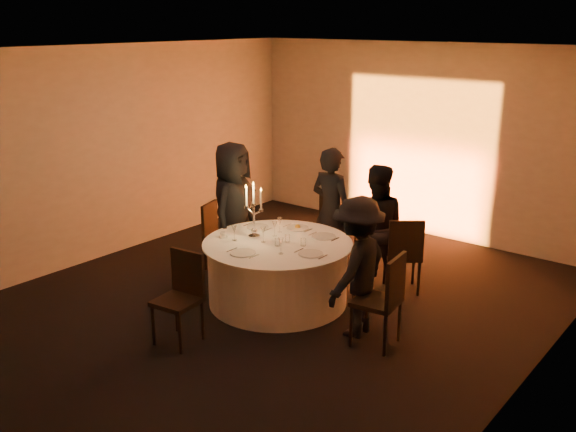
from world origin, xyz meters
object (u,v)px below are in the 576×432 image
Objects in this scene: chair_right at (384,296)px; guest_left at (233,210)px; guest_back_right at (375,226)px; candelabra at (254,218)px; banquet_table at (278,272)px; chair_left at (217,232)px; guest_right at (357,267)px; chair_back_left at (335,222)px; chair_back_right at (404,251)px; guest_back_left at (331,211)px; coffee_cup at (223,235)px; chair_front at (182,292)px.

guest_left reaches higher than chair_right.
candelabra is at bearing 20.66° from guest_back_right.
guest_back_right reaches higher than banquet_table.
guest_left is 2.59× the size of candelabra.
chair_left is 0.59× the size of guest_right.
guest_back_right is 1.03× the size of guest_right.
chair_back_left is 0.91× the size of chair_right.
chair_left is 3.02m from chair_right.
guest_back_left reaches higher than chair_back_right.
chair_right is 0.64× the size of guest_back_right.
banquet_table is 1.39m from guest_back_right.
chair_back_right is at bearing 48.49° from banquet_table.
coffee_cup is (-0.64, -0.27, 0.42)m from banquet_table.
guest_back_left is (0.12, 2.60, 0.31)m from chair_front.
guest_back_left is at bearing -137.58° from chair_right.
coffee_cup is at bearing -157.22° from banquet_table.
candelabra is (-1.00, -1.19, 0.21)m from guest_back_right.
guest_right is 1.56m from candelabra.
chair_back_right reaches higher than coffee_cup.
banquet_table is at bearing -125.95° from guest_left.
chair_back_left is 8.50× the size of coffee_cup.
candelabra is at bearing -127.64° from chair_left.
guest_right is (1.55, -1.84, 0.25)m from chair_back_left.
guest_right reaches higher than chair_right.
chair_front is at bearing 90.81° from guest_back_left.
guest_left is at bearing 109.50° from chair_front.
guest_back_right is 1.37m from guest_right.
chair_back_left is at bearing -144.69° from guest_right.
chair_back_left is (1.04, 1.36, 0.01)m from chair_left.
chair_back_left is 0.58× the size of guest_back_right.
coffee_cup is (0.75, -0.64, 0.29)m from chair_left.
chair_right is 2.23m from coffee_cup.
candelabra reaches higher than chair_left.
chair_front is 1.89m from guest_right.
chair_left is at bearing 139.53° from coffee_cup.
coffee_cup reaches higher than banquet_table.
chair_back_left is 1.33× the size of candelabra.
guest_back_left is (-1.13, 0.03, 0.31)m from chair_back_right.
chair_back_right is 1.00× the size of chair_front.
banquet_table is 1.21m from guest_left.
banquet_table is 1.16× the size of guest_right.
guest_right reaches higher than chair_front.
banquet_table is 1.96× the size of chair_left.
guest_back_right is 2.30× the size of candelabra.
candelabra is (-0.27, -1.26, 0.15)m from guest_back_left.
chair_back_right is 1.41× the size of candelabra.
guest_back_left reaches higher than coffee_cup.
coffee_cup is at bearing -164.59° from guest_left.
guest_left is (-1.04, 0.34, 0.52)m from banquet_table.
candelabra reaches higher than chair_front.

